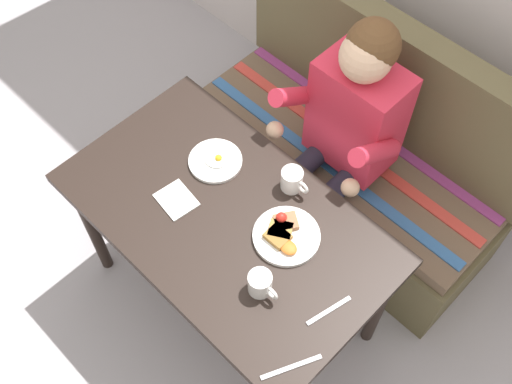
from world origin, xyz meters
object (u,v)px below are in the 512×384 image
at_px(table, 227,227).
at_px(napkin, 176,200).
at_px(person, 344,128).
at_px(fork, 329,311).
at_px(plate_breakfast, 285,234).
at_px(coffee_mug_second, 292,180).
at_px(couch, 351,158).
at_px(knife, 291,367).
at_px(plate_eggs, 215,161).
at_px(coffee_mug, 261,283).

height_order(table, napkin, napkin).
bearing_deg(table, person, 85.64).
bearing_deg(fork, plate_breakfast, 174.02).
distance_m(plate_breakfast, coffee_mug_second, 0.21).
relative_size(couch, coffee_mug_second, 12.20).
xyz_separation_m(table, coffee_mug_second, (0.08, 0.25, 0.13)).
height_order(couch, knife, couch).
relative_size(plate_eggs, coffee_mug, 1.71).
distance_m(person, coffee_mug_second, 0.34).
bearing_deg(knife, fork, 125.43).
height_order(coffee_mug_second, fork, coffee_mug_second).
bearing_deg(person, coffee_mug, -71.36).
xyz_separation_m(fork, knife, (0.04, -0.22, 0.00)).
bearing_deg(knife, person, 145.90).
xyz_separation_m(table, plate_eggs, (-0.20, 0.13, 0.09)).
bearing_deg(plate_eggs, couch, 72.69).
xyz_separation_m(coffee_mug_second, fork, (0.41, -0.27, -0.04)).
xyz_separation_m(table, person, (0.05, 0.59, 0.09)).
bearing_deg(napkin, coffee_mug, -4.22).
bearing_deg(couch, table, -90.00).
distance_m(coffee_mug_second, napkin, 0.42).
height_order(person, fork, person).
relative_size(coffee_mug_second, napkin, 0.85).
bearing_deg(table, fork, -1.63).
bearing_deg(fork, couch, 135.48).
height_order(plate_breakfast, knife, plate_breakfast).
bearing_deg(person, couch, 104.43).
distance_m(plate_breakfast, plate_eggs, 0.40).
distance_m(coffee_mug_second, fork, 0.49).
height_order(napkin, knife, napkin).
relative_size(person, plate_breakfast, 5.16).
height_order(plate_breakfast, fork, plate_breakfast).
height_order(person, coffee_mug_second, person).
xyz_separation_m(person, plate_eggs, (-0.24, -0.46, -0.00)).
xyz_separation_m(plate_breakfast, napkin, (-0.38, -0.17, -0.01)).
distance_m(table, coffee_mug, 0.33).
bearing_deg(plate_eggs, fork, -12.11).
bearing_deg(fork, knife, -66.71).
bearing_deg(couch, knife, -61.98).
bearing_deg(coffee_mug, coffee_mug_second, 118.72).
bearing_deg(person, knife, -59.43).
bearing_deg(coffee_mug_second, coffee_mug, -61.28).
bearing_deg(napkin, person, 71.94).
xyz_separation_m(couch, plate_eggs, (-0.20, -0.63, 0.41)).
distance_m(table, plate_breakfast, 0.24).
bearing_deg(napkin, table, 24.94).
xyz_separation_m(table, fork, (0.49, -0.01, 0.08)).
relative_size(coffee_mug, napkin, 0.85).
relative_size(plate_breakfast, coffee_mug, 1.99).
relative_size(person, knife, 6.06).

